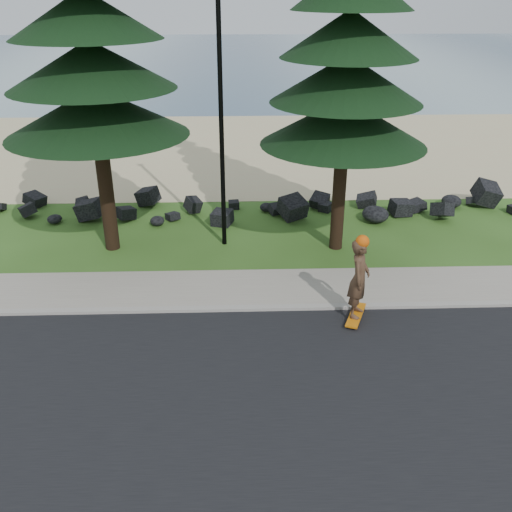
# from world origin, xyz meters

# --- Properties ---
(ground) EXTENTS (160.00, 160.00, 0.00)m
(ground) POSITION_xyz_m (0.00, 0.00, 0.00)
(ground) COLOR #2E5019
(ground) RESTS_ON ground
(road) EXTENTS (160.00, 7.00, 0.02)m
(road) POSITION_xyz_m (0.00, -4.50, 0.01)
(road) COLOR black
(road) RESTS_ON ground
(kerb) EXTENTS (160.00, 0.20, 0.10)m
(kerb) POSITION_xyz_m (0.00, -0.90, 0.05)
(kerb) COLOR #A39D93
(kerb) RESTS_ON ground
(sidewalk) EXTENTS (160.00, 2.00, 0.08)m
(sidewalk) POSITION_xyz_m (0.00, 0.20, 0.04)
(sidewalk) COLOR gray
(sidewalk) RESTS_ON ground
(beach_sand) EXTENTS (160.00, 15.00, 0.01)m
(beach_sand) POSITION_xyz_m (0.00, 14.50, 0.01)
(beach_sand) COLOR #CEB489
(beach_sand) RESTS_ON ground
(ocean) EXTENTS (160.00, 58.00, 0.01)m
(ocean) POSITION_xyz_m (0.00, 51.00, 0.00)
(ocean) COLOR #3D5A75
(ocean) RESTS_ON ground
(seawall_boulders) EXTENTS (60.00, 2.40, 1.10)m
(seawall_boulders) POSITION_xyz_m (0.00, 5.60, 0.00)
(seawall_boulders) COLOR black
(seawall_boulders) RESTS_ON ground
(lamp_post) EXTENTS (0.25, 0.14, 8.14)m
(lamp_post) POSITION_xyz_m (0.00, 3.20, 4.13)
(lamp_post) COLOR black
(lamp_post) RESTS_ON ground
(skateboarder) EXTENTS (0.73, 1.23, 2.25)m
(skateboarder) POSITION_xyz_m (3.33, -1.40, 1.13)
(skateboarder) COLOR #CF6D0C
(skateboarder) RESTS_ON ground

